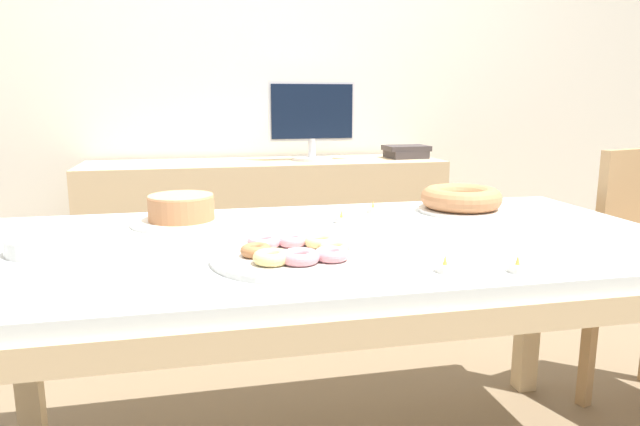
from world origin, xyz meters
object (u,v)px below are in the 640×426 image
(book_stack, at_px, (406,152))
(pastry_platter, at_px, (294,254))
(tealight_near_cakes, at_px, (517,267))
(cake_golden_bundt, at_px, (461,200))
(cake_chocolate_round, at_px, (181,211))
(tealight_centre, at_px, (373,209))
(tealight_right_edge, at_px, (341,219))
(plate_stack, at_px, (52,243))
(computer_monitor, at_px, (312,121))
(tealight_left_edge, at_px, (445,267))

(book_stack, distance_m, pastry_platter, 1.74)
(book_stack, distance_m, tealight_near_cakes, 1.76)
(cake_golden_bundt, bearing_deg, cake_chocolate_round, 179.27)
(pastry_platter, height_order, tealight_centre, pastry_platter)
(tealight_right_edge, bearing_deg, plate_stack, -167.92)
(cake_chocolate_round, relative_size, tealight_centre, 7.34)
(tealight_right_edge, bearing_deg, cake_chocolate_round, 168.93)
(computer_monitor, bearing_deg, plate_stack, -124.65)
(cake_golden_bundt, height_order, tealight_near_cakes, cake_golden_bundt)
(book_stack, xyz_separation_m, tealight_left_edge, (-0.55, -1.67, -0.09))
(pastry_platter, relative_size, plate_stack, 1.79)
(computer_monitor, height_order, tealight_left_edge, computer_monitor)
(pastry_platter, height_order, plate_stack, pastry_platter)
(tealight_centre, bearing_deg, tealight_right_edge, -136.89)
(cake_golden_bundt, bearing_deg, pastry_platter, -144.75)
(book_stack, height_order, tealight_near_cakes, book_stack)
(tealight_left_edge, bearing_deg, pastry_platter, 151.87)
(book_stack, distance_m, cake_chocolate_round, 1.53)
(computer_monitor, bearing_deg, cake_chocolate_round, -119.89)
(tealight_near_cakes, distance_m, tealight_right_edge, 0.60)
(cake_chocolate_round, bearing_deg, tealight_near_cakes, -42.70)
(tealight_left_edge, bearing_deg, cake_golden_bundt, 61.15)
(computer_monitor, xyz_separation_m, plate_stack, (-0.91, -1.31, -0.23))
(book_stack, distance_m, plate_stack, 1.92)
(tealight_near_cakes, bearing_deg, pastry_platter, 156.71)
(tealight_near_cakes, bearing_deg, cake_chocolate_round, 137.30)
(plate_stack, distance_m, tealight_near_cakes, 1.07)
(computer_monitor, xyz_separation_m, tealight_near_cakes, (0.09, -1.71, -0.24))
(cake_chocolate_round, bearing_deg, tealight_centre, 3.85)
(tealight_near_cakes, bearing_deg, plate_stack, 158.50)
(cake_chocolate_round, xyz_separation_m, tealight_right_edge, (0.46, -0.09, -0.03))
(computer_monitor, relative_size, cake_golden_bundt, 1.57)
(computer_monitor, distance_m, cake_golden_bundt, 1.13)
(tealight_near_cakes, height_order, tealight_centre, same)
(tealight_right_edge, xyz_separation_m, tealight_centre, (0.14, 0.13, 0.00))
(computer_monitor, relative_size, plate_stack, 2.02)
(pastry_platter, bearing_deg, tealight_near_cakes, -23.29)
(plate_stack, height_order, tealight_near_cakes, plate_stack)
(tealight_near_cakes, xyz_separation_m, tealight_right_edge, (-0.24, 0.55, 0.00))
(pastry_platter, distance_m, plate_stack, 0.59)
(cake_golden_bundt, relative_size, tealight_left_edge, 6.77)
(cake_chocolate_round, height_order, plate_stack, cake_chocolate_round)
(pastry_platter, xyz_separation_m, tealight_near_cakes, (0.44, -0.19, -0.00))
(cake_chocolate_round, distance_m, tealight_near_cakes, 0.95)
(cake_golden_bundt, xyz_separation_m, pastry_platter, (-0.63, -0.44, -0.02))
(book_stack, distance_m, tealight_centre, 1.14)
(tealight_near_cakes, bearing_deg, tealight_right_edge, 113.29)
(computer_monitor, relative_size, pastry_platter, 1.13)
(cake_golden_bundt, distance_m, tealight_right_edge, 0.43)
(plate_stack, height_order, tealight_centre, plate_stack)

